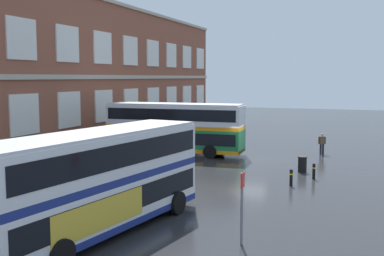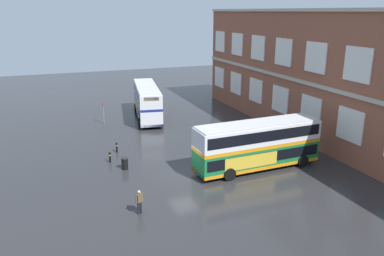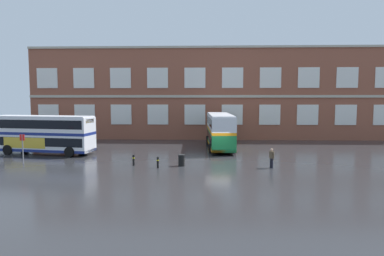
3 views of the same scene
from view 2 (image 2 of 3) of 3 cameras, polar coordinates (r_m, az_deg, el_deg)
The scene contains 8 objects.
ground_plane at distance 31.72m, azimuth 2.57°, elevation -6.81°, with size 120.00×120.00×0.00m, color #2B2B2D.
double_decker_near at distance 47.75m, azimuth -6.78°, elevation 4.06°, with size 11.27×4.31×4.07m.
double_decker_middle at distance 32.37m, azimuth 9.83°, elevation -2.46°, with size 3.15×11.08×4.07m.
waiting_passenger at distance 25.63m, azimuth -7.92°, elevation -10.82°, with size 0.39×0.62×1.70m.
bus_stand_flag at distance 46.07m, azimuth -13.20°, elevation 2.58°, with size 0.44×0.10×2.70m.
station_litter_bin at distance 32.80m, azimuth -10.08°, elevation -5.25°, with size 0.60×0.60×1.03m.
safety_bollard_west at distance 36.75m, azimuth -11.25°, elevation -2.88°, with size 0.19×0.19×0.95m.
safety_bollard_east at distance 34.47m, azimuth -12.25°, elevation -4.31°, with size 0.19×0.19×0.95m.
Camera 2 is at (26.49, -9.74, 12.89)m, focal length 35.46 mm.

